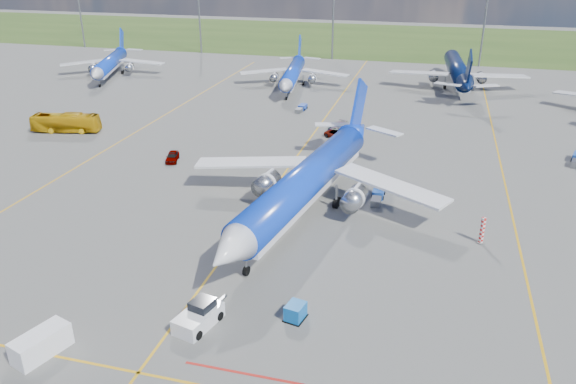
% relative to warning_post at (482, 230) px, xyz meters
% --- Properties ---
extents(ground, '(400.00, 400.00, 0.00)m').
position_rel_warning_post_xyz_m(ground, '(-26.00, -8.00, -1.50)').
color(ground, '#585855').
rests_on(ground, ground).
extents(grass_strip, '(400.00, 80.00, 0.01)m').
position_rel_warning_post_xyz_m(grass_strip, '(-26.00, 142.00, -1.50)').
color(grass_strip, '#2D4719').
rests_on(grass_strip, ground).
extents(taxiway_lines, '(60.25, 160.00, 0.02)m').
position_rel_warning_post_xyz_m(taxiway_lines, '(-25.83, 19.70, -1.49)').
color(taxiway_lines, gold).
rests_on(taxiway_lines, ground).
extents(floodlight_masts, '(202.20, 0.50, 22.70)m').
position_rel_warning_post_xyz_m(floodlight_masts, '(-16.00, 102.00, 11.06)').
color(floodlight_masts, slate).
rests_on(floodlight_masts, ground).
extents(warning_post, '(0.50, 0.50, 3.00)m').
position_rel_warning_post_xyz_m(warning_post, '(0.00, 0.00, 0.00)').
color(warning_post, red).
rests_on(warning_post, ground).
extents(bg_jet_nw, '(37.29, 42.66, 9.38)m').
position_rel_warning_post_xyz_m(bg_jet_nw, '(-84.42, 65.40, -1.50)').
color(bg_jet_nw, '#0E37C5').
rests_on(bg_jet_nw, ground).
extents(bg_jet_nnw, '(31.65, 38.83, 9.28)m').
position_rel_warning_post_xyz_m(bg_jet_nnw, '(-38.11, 65.58, -1.50)').
color(bg_jet_nnw, '#0E37C5').
rests_on(bg_jet_nnw, ground).
extents(bg_jet_n, '(35.75, 44.99, 11.12)m').
position_rel_warning_post_xyz_m(bg_jet_n, '(-2.18, 76.09, -1.50)').
color(bg_jet_n, '#07143B').
rests_on(bg_jet_n, ground).
extents(main_airliner, '(41.96, 51.08, 12.08)m').
position_rel_warning_post_xyz_m(main_airliner, '(-20.11, 2.34, -1.50)').
color(main_airliner, '#0E37C5').
rests_on(main_airliner, ground).
extents(pushback_tug, '(3.38, 6.44, 2.14)m').
position_rel_warning_post_xyz_m(pushback_tug, '(-23.85, -21.26, -0.64)').
color(pushback_tug, silver).
rests_on(pushback_tug, ground).
extents(uld_container, '(1.79, 2.07, 1.45)m').
position_rel_warning_post_xyz_m(uld_container, '(-16.15, -18.36, -0.78)').
color(uld_container, '#0C59AE').
rests_on(uld_container, ground).
extents(service_van, '(3.27, 4.89, 1.98)m').
position_rel_warning_post_xyz_m(service_van, '(-34.36, -27.99, -0.51)').
color(service_van, white).
rests_on(service_van, ground).
extents(apron_bus, '(11.99, 5.08, 3.25)m').
position_rel_warning_post_xyz_m(apron_bus, '(-67.66, 23.07, 0.13)').
color(apron_bus, '#CC970C').
rests_on(apron_bus, ground).
extents(service_car_a, '(2.76, 4.44, 1.41)m').
position_rel_warning_post_xyz_m(service_car_a, '(-43.54, 14.52, -0.79)').
color(service_car_a, '#999999').
rests_on(service_car_a, ground).
extents(service_car_b, '(4.94, 3.75, 1.25)m').
position_rel_warning_post_xyz_m(service_car_b, '(-21.60, 31.70, -0.88)').
color(service_car_b, '#999999').
rests_on(service_car_b, ground).
extents(service_car_c, '(3.22, 4.83, 1.30)m').
position_rel_warning_post_xyz_m(service_car_c, '(-22.47, 36.32, -0.85)').
color(service_car_c, '#999999').
rests_on(service_car_c, ground).
extents(baggage_tug_w, '(1.37, 4.76, 1.07)m').
position_rel_warning_post_xyz_m(baggage_tug_w, '(-12.19, 8.47, -1.00)').
color(baggage_tug_w, '#1C47A8').
rests_on(baggage_tug_w, ground).
extents(baggage_tug_c, '(1.53, 4.55, 1.00)m').
position_rel_warning_post_xyz_m(baggage_tug_c, '(-31.53, 46.83, -1.03)').
color(baggage_tug_c, '#1C3DA8').
rests_on(baggage_tug_c, ground).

